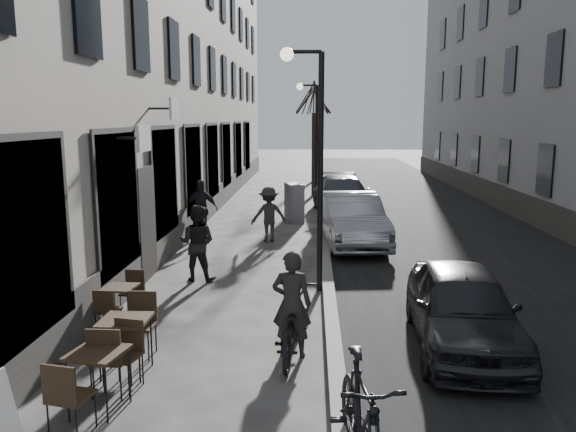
# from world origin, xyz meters

# --- Properties ---
(road) EXTENTS (7.30, 60.00, 0.00)m
(road) POSITION_xyz_m (3.85, 16.00, 0.00)
(road) COLOR black
(road) RESTS_ON ground
(kerb) EXTENTS (0.25, 60.00, 0.12)m
(kerb) POSITION_xyz_m (0.20, 16.00, 0.06)
(kerb) COLOR slate
(kerb) RESTS_ON ground
(building_left) EXTENTS (4.00, 35.00, 16.00)m
(building_left) POSITION_xyz_m (-6.00, 16.50, 8.00)
(building_left) COLOR gray
(building_left) RESTS_ON ground
(streetlamp_near) EXTENTS (0.90, 0.28, 5.09)m
(streetlamp_near) POSITION_xyz_m (-0.17, 6.00, 3.16)
(streetlamp_near) COLOR black
(streetlamp_near) RESTS_ON ground
(streetlamp_far) EXTENTS (0.90, 0.28, 5.09)m
(streetlamp_far) POSITION_xyz_m (-0.17, 18.00, 3.16)
(streetlamp_far) COLOR black
(streetlamp_far) RESTS_ON ground
(tree_near) EXTENTS (2.40, 2.40, 5.70)m
(tree_near) POSITION_xyz_m (-0.10, 21.00, 4.66)
(tree_near) COLOR black
(tree_near) RESTS_ON ground
(tree_far) EXTENTS (2.40, 2.40, 5.70)m
(tree_far) POSITION_xyz_m (-0.10, 27.00, 4.66)
(tree_far) COLOR black
(tree_far) RESTS_ON ground
(bistro_set_a) EXTENTS (0.77, 1.64, 0.94)m
(bistro_set_a) POSITION_xyz_m (-2.87, 0.87, 0.48)
(bistro_set_a) COLOR black
(bistro_set_a) RESTS_ON ground
(bistro_set_b) EXTENTS (0.69, 1.68, 0.99)m
(bistro_set_b) POSITION_xyz_m (-2.86, 1.90, 0.51)
(bistro_set_b) COLOR black
(bistro_set_b) RESTS_ON ground
(bistro_set_c) EXTENTS (0.61, 1.40, 0.81)m
(bistro_set_c) POSITION_xyz_m (-3.63, 3.93, 0.42)
(bistro_set_c) COLOR black
(bistro_set_c) RESTS_ON ground
(utility_cabinet) EXTENTS (0.75, 1.03, 1.38)m
(utility_cabinet) POSITION_xyz_m (-0.80, 14.07, 0.69)
(utility_cabinet) COLOR #58575A
(utility_cabinet) RESTS_ON ground
(bicycle) EXTENTS (0.85, 2.02, 1.04)m
(bicycle) POSITION_xyz_m (-0.47, 2.62, 0.52)
(bicycle) COLOR black
(bicycle) RESTS_ON ground
(cyclist_rider) EXTENTS (0.65, 0.45, 1.69)m
(cyclist_rider) POSITION_xyz_m (-0.47, 2.62, 0.85)
(cyclist_rider) COLOR black
(cyclist_rider) RESTS_ON ground
(pedestrian_near) EXTENTS (0.94, 0.78, 1.75)m
(pedestrian_near) POSITION_xyz_m (-2.78, 6.70, 0.87)
(pedestrian_near) COLOR black
(pedestrian_near) RESTS_ON ground
(pedestrian_mid) EXTENTS (1.19, 0.86, 1.66)m
(pedestrian_mid) POSITION_xyz_m (-1.45, 10.81, 0.83)
(pedestrian_mid) COLOR #2C2A26
(pedestrian_mid) RESTS_ON ground
(pedestrian_far) EXTENTS (1.13, 0.62, 1.82)m
(pedestrian_far) POSITION_xyz_m (-3.60, 11.19, 0.91)
(pedestrian_far) COLOR black
(pedestrian_far) RESTS_ON ground
(car_near) EXTENTS (1.85, 4.02, 1.34)m
(car_near) POSITION_xyz_m (2.28, 3.10, 0.67)
(car_near) COLOR black
(car_near) RESTS_ON ground
(car_mid) EXTENTS (2.02, 4.68, 1.50)m
(car_mid) POSITION_xyz_m (1.00, 10.56, 0.75)
(car_mid) COLOR #9B9DA3
(car_mid) RESTS_ON ground
(car_far) EXTENTS (2.42, 5.13, 1.45)m
(car_far) POSITION_xyz_m (1.00, 15.83, 0.72)
(car_far) COLOR #393B43
(car_far) RESTS_ON ground
(moped) EXTENTS (0.86, 2.21, 1.29)m
(moped) POSITION_xyz_m (0.35, -0.44, 0.65)
(moped) COLOR black
(moped) RESTS_ON ground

